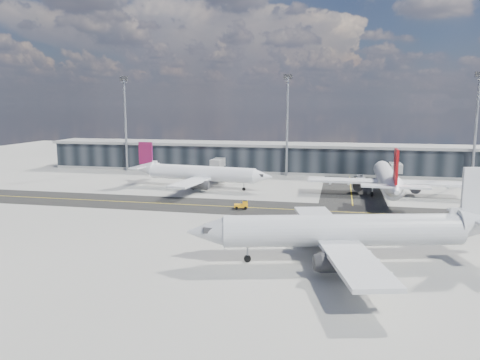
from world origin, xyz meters
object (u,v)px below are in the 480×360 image
at_px(airliner_af, 200,173).
at_px(service_van, 360,177).
at_px(baggage_tug, 242,205).
at_px(airliner_near, 348,231).
at_px(airliner_redtail, 387,179).

relative_size(airliner_af, service_van, 6.86).
xyz_separation_m(airliner_af, baggage_tug, (15.25, -21.03, -2.79)).
bearing_deg(airliner_near, service_van, -17.84).
bearing_deg(service_van, airliner_af, -159.41).
height_order(airliner_near, baggage_tug, airliner_near).
bearing_deg(airliner_redtail, airliner_near, -100.54).
distance_m(airliner_redtail, airliner_near, 47.23).
xyz_separation_m(airliner_redtail, airliner_near, (-9.17, -46.33, 0.05)).
xyz_separation_m(airliner_af, service_van, (39.40, 20.55, -2.88)).
bearing_deg(service_van, airliner_near, -100.43).
bearing_deg(airliner_af, airliner_redtail, 95.04).
distance_m(airliner_near, baggage_tug, 34.07).
xyz_separation_m(airliner_af, airliner_near, (35.22, -48.44, 0.50)).
relative_size(baggage_tug, service_van, 0.54).
relative_size(airliner_redtail, airliner_near, 1.00).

